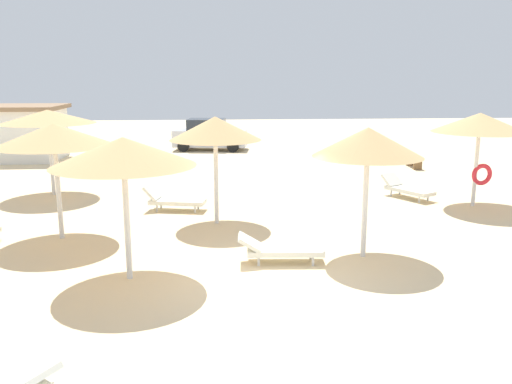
{
  "coord_description": "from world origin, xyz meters",
  "views": [
    {
      "loc": [
        -0.98,
        -10.31,
        4.13
      ],
      "look_at": [
        0.0,
        3.0,
        1.2
      ],
      "focal_mm": 37.68,
      "sensor_mm": 36.0,
      "label": 1
    }
  ],
  "objects_px": {
    "parasol_7": "(48,117)",
    "lounger_2": "(406,189)",
    "parasol_0": "(54,135)",
    "parked_car": "(209,135)",
    "parasol_6": "(123,152)",
    "bench_1": "(97,167)",
    "beach_cabana": "(16,132)",
    "parasol_2": "(480,124)",
    "parasol_3": "(215,129)",
    "bench_2": "(414,160)",
    "lounger_3": "(173,200)",
    "parasol_5": "(368,143)",
    "bench_0": "(88,163)",
    "lounger_5": "(279,249)"
  },
  "relations": [
    {
      "from": "parasol_5",
      "to": "parasol_6",
      "type": "bearing_deg",
      "value": -169.09
    },
    {
      "from": "parasol_0",
      "to": "parasol_5",
      "type": "xyz_separation_m",
      "value": [
        7.37,
        -1.96,
        -0.01
      ]
    },
    {
      "from": "parasol_7",
      "to": "lounger_2",
      "type": "height_order",
      "value": "parasol_7"
    },
    {
      "from": "lounger_2",
      "to": "lounger_5",
      "type": "xyz_separation_m",
      "value": [
        -5.08,
        -6.12,
        -0.01
      ]
    },
    {
      "from": "parasol_2",
      "to": "lounger_3",
      "type": "distance_m",
      "value": 9.82
    },
    {
      "from": "parasol_7",
      "to": "bench_1",
      "type": "relative_size",
      "value": 2.1
    },
    {
      "from": "parasol_5",
      "to": "lounger_5",
      "type": "relative_size",
      "value": 1.54
    },
    {
      "from": "parasol_5",
      "to": "bench_2",
      "type": "relative_size",
      "value": 1.97
    },
    {
      "from": "parasol_3",
      "to": "beach_cabana",
      "type": "distance_m",
      "value": 15.87
    },
    {
      "from": "lounger_2",
      "to": "bench_2",
      "type": "height_order",
      "value": "lounger_2"
    },
    {
      "from": "parasol_7",
      "to": "bench_0",
      "type": "bearing_deg",
      "value": 88.54
    },
    {
      "from": "lounger_3",
      "to": "lounger_5",
      "type": "distance_m",
      "value": 5.65
    },
    {
      "from": "beach_cabana",
      "to": "parasol_2",
      "type": "bearing_deg",
      "value": -31.43
    },
    {
      "from": "parasol_6",
      "to": "bench_2",
      "type": "bearing_deg",
      "value": 49.93
    },
    {
      "from": "parasol_6",
      "to": "bench_1",
      "type": "xyz_separation_m",
      "value": [
        -3.15,
        11.83,
        -2.29
      ]
    },
    {
      "from": "bench_2",
      "to": "parked_car",
      "type": "relative_size",
      "value": 0.36
    },
    {
      "from": "bench_0",
      "to": "beach_cabana",
      "type": "bearing_deg",
      "value": 139.9
    },
    {
      "from": "parasol_3",
      "to": "parasol_6",
      "type": "bearing_deg",
      "value": -113.73
    },
    {
      "from": "parked_car",
      "to": "beach_cabana",
      "type": "xyz_separation_m",
      "value": [
        -9.43,
        -2.76,
        0.53
      ]
    },
    {
      "from": "parasol_6",
      "to": "parasol_0",
      "type": "bearing_deg",
      "value": 126.37
    },
    {
      "from": "parasol_0",
      "to": "parasol_7",
      "type": "bearing_deg",
      "value": 108.04
    },
    {
      "from": "lounger_3",
      "to": "lounger_5",
      "type": "bearing_deg",
      "value": -61.15
    },
    {
      "from": "lounger_3",
      "to": "bench_0",
      "type": "bearing_deg",
      "value": 120.01
    },
    {
      "from": "parasol_7",
      "to": "bench_1",
      "type": "xyz_separation_m",
      "value": [
        0.74,
        3.64,
        -2.37
      ]
    },
    {
      "from": "parasol_5",
      "to": "parasol_7",
      "type": "xyz_separation_m",
      "value": [
        -9.07,
        7.19,
        0.06
      ]
    },
    {
      "from": "lounger_3",
      "to": "parasol_0",
      "type": "bearing_deg",
      "value": -134.36
    },
    {
      "from": "parasol_0",
      "to": "parked_car",
      "type": "bearing_deg",
      "value": 77.48
    },
    {
      "from": "parasol_5",
      "to": "beach_cabana",
      "type": "bearing_deg",
      "value": 130.28
    },
    {
      "from": "parasol_7",
      "to": "lounger_2",
      "type": "relative_size",
      "value": 1.64
    },
    {
      "from": "bench_1",
      "to": "beach_cabana",
      "type": "relative_size",
      "value": 0.34
    },
    {
      "from": "lounger_2",
      "to": "beach_cabana",
      "type": "height_order",
      "value": "beach_cabana"
    },
    {
      "from": "parasol_7",
      "to": "parked_car",
      "type": "bearing_deg",
      "value": 64.35
    },
    {
      "from": "lounger_5",
      "to": "beach_cabana",
      "type": "xyz_separation_m",
      "value": [
        -11.17,
        15.82,
        1.04
      ]
    },
    {
      "from": "bench_2",
      "to": "parasol_2",
      "type": "bearing_deg",
      "value": -95.67
    },
    {
      "from": "bench_2",
      "to": "lounger_3",
      "type": "bearing_deg",
      "value": -145.36
    },
    {
      "from": "parasol_6",
      "to": "lounger_2",
      "type": "xyz_separation_m",
      "value": [
        8.27,
        6.84,
        -2.32
      ]
    },
    {
      "from": "bench_0",
      "to": "bench_1",
      "type": "bearing_deg",
      "value": -61.94
    },
    {
      "from": "bench_1",
      "to": "bench_2",
      "type": "relative_size",
      "value": 1.0
    },
    {
      "from": "beach_cabana",
      "to": "lounger_2",
      "type": "bearing_deg",
      "value": -30.82
    },
    {
      "from": "parasol_2",
      "to": "parasol_3",
      "type": "height_order",
      "value": "parasol_3"
    },
    {
      "from": "parasol_3",
      "to": "lounger_3",
      "type": "relative_size",
      "value": 1.54
    },
    {
      "from": "bench_2",
      "to": "parasol_6",
      "type": "bearing_deg",
      "value": -130.07
    },
    {
      "from": "parasol_6",
      "to": "lounger_5",
      "type": "height_order",
      "value": "parasol_6"
    },
    {
      "from": "parasol_7",
      "to": "parasol_6",
      "type": "bearing_deg",
      "value": -64.63
    },
    {
      "from": "parasol_2",
      "to": "bench_1",
      "type": "relative_size",
      "value": 1.95
    },
    {
      "from": "parasol_2",
      "to": "bench_1",
      "type": "xyz_separation_m",
      "value": [
        -13.16,
        6.29,
        -2.29
      ]
    },
    {
      "from": "parasol_3",
      "to": "parasol_7",
      "type": "distance_m",
      "value": 7.0
    },
    {
      "from": "lounger_5",
      "to": "bench_0",
      "type": "distance_m",
      "value": 14.1
    },
    {
      "from": "parasol_6",
      "to": "lounger_2",
      "type": "distance_m",
      "value": 10.98
    },
    {
      "from": "parked_car",
      "to": "bench_1",
      "type": "bearing_deg",
      "value": -121.62
    }
  ]
}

